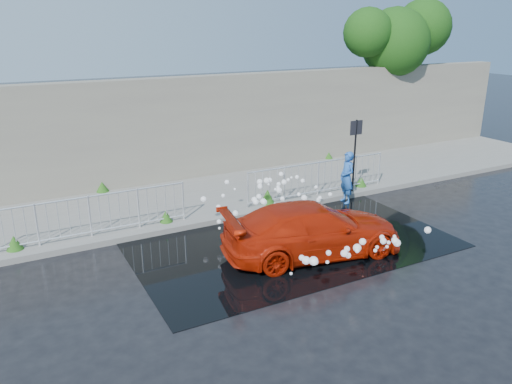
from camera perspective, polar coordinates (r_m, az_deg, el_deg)
ground at (r=11.99m, az=4.25°, el=-7.79°), size 90.00×90.00×0.00m
pavement at (r=16.08m, az=-5.21°, el=-0.50°), size 30.00×4.00×0.15m
curb at (r=14.36m, az=-2.09°, el=-2.79°), size 30.00×0.25×0.16m
retaining_wall at (r=17.58m, az=-8.21°, el=7.23°), size 30.00×0.60×3.50m
puddle at (r=13.00m, az=3.79°, el=-5.57°), size 8.00×5.00×0.01m
sign_post at (r=16.14m, az=11.27°, el=5.39°), size 0.45×0.06×2.50m
tree at (r=22.60m, az=16.02°, el=16.68°), size 5.17×2.86×6.39m
railing_left at (r=13.34m, az=-18.47°, el=-2.49°), size 5.05×0.05×1.10m
railing_right at (r=15.88m, az=7.10°, el=1.69°), size 5.05×0.05×1.10m
weeds at (r=15.35m, az=-5.11°, el=-0.44°), size 12.17×3.93×0.44m
water_spray at (r=12.75m, az=4.97°, el=-2.42°), size 3.66×5.49×1.00m
red_car at (r=12.09m, az=6.49°, el=-4.30°), size 4.63×2.45×1.28m
person at (r=15.70m, az=10.35°, el=1.64°), size 0.47×0.64×1.63m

